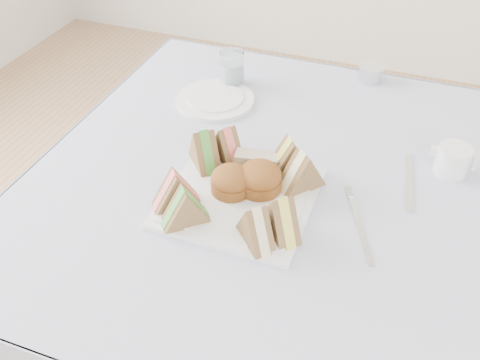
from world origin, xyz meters
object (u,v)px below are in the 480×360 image
(table, at_px, (278,295))
(water_glass, at_px, (232,69))
(serving_plate, at_px, (240,198))
(creamer_jug, at_px, (453,160))

(table, height_order, water_glass, water_glass)
(serving_plate, distance_m, water_glass, 0.45)
(water_glass, distance_m, creamer_jug, 0.57)
(water_glass, bearing_deg, serving_plate, -67.15)
(table, bearing_deg, serving_plate, -124.95)
(serving_plate, relative_size, creamer_jug, 4.08)
(table, height_order, serving_plate, serving_plate)
(table, distance_m, water_glass, 0.58)
(water_glass, bearing_deg, creamer_jug, -18.11)
(serving_plate, height_order, water_glass, water_glass)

